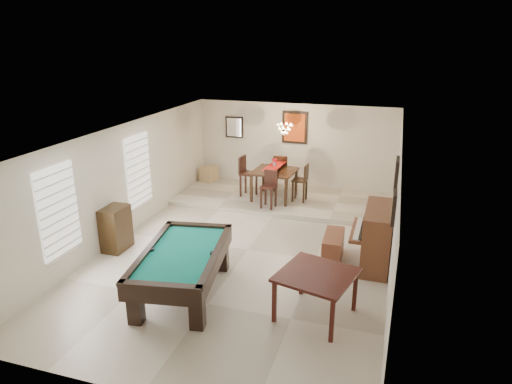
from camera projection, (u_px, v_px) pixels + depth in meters
The scene contains 26 objects.
ground_plane at pixel (248, 250), 10.05m from camera, with size 6.00×9.00×0.02m, color beige.
wall_back at pixel (294, 147), 13.69m from camera, with size 6.00×0.04×2.60m, color silver.
wall_front at pixel (132, 310), 5.56m from camera, with size 6.00×0.04×2.60m, color silver.
wall_left at pixel (124, 181), 10.47m from camera, with size 0.04×9.00×2.60m, color silver.
wall_right at pixel (395, 209), 8.78m from camera, with size 0.04×9.00×2.60m, color silver.
ceiling at pixel (247, 133), 9.20m from camera, with size 6.00×9.00×0.04m, color white.
dining_step at pixel (284, 199), 12.96m from camera, with size 6.00×2.50×0.12m, color beige.
window_left_front at pixel (58, 211), 8.44m from camera, with size 0.06×1.00×1.70m, color white.
window_left_rear at pixel (138, 170), 10.97m from camera, with size 0.06×1.00×1.70m, color white.
pool_table at pixel (183, 273), 8.23m from camera, with size 1.34×2.47×0.82m, color black, non-canonical shape.
square_table at pixel (316, 295), 7.56m from camera, with size 1.16×1.16×0.80m, color black, non-canonical shape.
upright_piano at pixel (370, 236), 9.26m from camera, with size 0.83×1.47×1.23m, color brown, non-canonical shape.
piano_bench at pixel (333, 247), 9.57m from camera, with size 0.38×0.99×0.55m, color brown.
apothecary_chest at pixel (116, 228), 9.93m from camera, with size 0.44×0.65×0.98m, color black.
dining_table at pixel (274, 182), 12.72m from camera, with size 1.14×1.14×0.94m, color black, non-canonical shape.
flower_vase at pixel (274, 162), 12.53m from camera, with size 0.13×0.13×0.23m, color #9F0D17, non-canonical shape.
dining_chair_south at pixel (268, 190), 12.03m from camera, with size 0.37×0.37×0.99m, color black, non-canonical shape.
dining_chair_north at pixel (281, 173), 13.35m from camera, with size 0.40×0.40×1.09m, color black, non-canonical shape.
dining_chair_west at pixel (249, 177), 12.89m from camera, with size 0.43×0.43×1.15m, color black, non-canonical shape.
dining_chair_east at pixel (300, 183), 12.51m from camera, with size 0.39×0.39×1.04m, color black, non-canonical shape.
corner_bench at pixel (209, 174), 14.35m from camera, with size 0.40×0.50×0.45m, color tan.
chandelier at pixel (285, 125), 12.22m from camera, with size 0.44×0.44×0.60m, color #FFE5B2, non-canonical shape.
back_painting at pixel (295, 127), 13.46m from camera, with size 0.75×0.06×0.95m, color #D84C14.
back_mirror at pixel (234, 127), 14.02m from camera, with size 0.55×0.06×0.65m, color white.
right_picture_upper at pixel (396, 175), 8.87m from camera, with size 0.06×0.55×0.65m, color slate.
right_picture_lower at pixel (394, 207), 7.76m from camera, with size 0.06×0.45×0.55m, color gray.
Camera 1 is at (2.86, -8.63, 4.47)m, focal length 32.00 mm.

